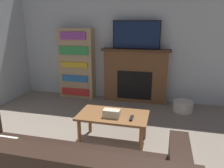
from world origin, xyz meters
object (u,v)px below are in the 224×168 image
Objects in this scene: coffee_table at (113,118)px; storage_basket at (183,106)px; tv at (136,35)px; bookshelf at (77,64)px; fireplace at (135,75)px.

coffee_table is 1.75m from storage_basket.
coffee_table is 2.60× the size of storage_basket.
tv is 0.63× the size of bookshelf.
tv is 2.61× the size of storage_basket.
tv is 1.00× the size of coffee_table.
tv is at bearing 160.58° from storage_basket.
fireplace is at bearing 90.00° from tv.
fireplace is 1.13m from storage_basket.
storage_basket is at bearing -19.42° from tv.
fireplace reaches higher than storage_basket.
bookshelf is (-1.25, 1.74, 0.40)m from coffee_table.
storage_basket is at bearing -8.50° from bookshelf.
coffee_table reaches higher than storage_basket.
fireplace is 1.78m from coffee_table.
coffee_table is (-0.05, -1.77, -0.20)m from fireplace.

